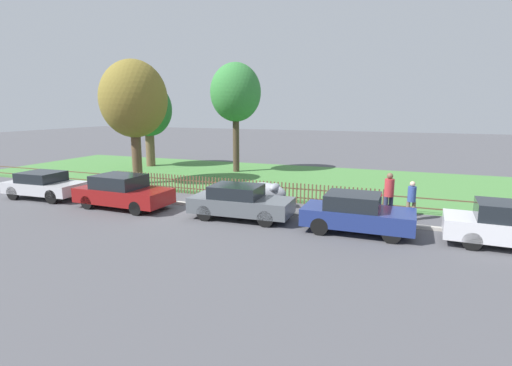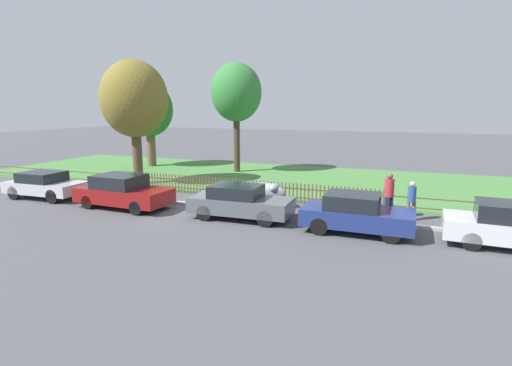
{
  "view_description": "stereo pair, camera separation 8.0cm",
  "coord_description": "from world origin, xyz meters",
  "px_view_note": "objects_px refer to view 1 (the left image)",
  "views": [
    {
      "loc": [
        7.71,
        -14.98,
        4.32
      ],
      "look_at": [
        1.54,
        0.78,
        1.1
      ],
      "focal_mm": 28.0,
      "sensor_mm": 36.0,
      "label": 1
    },
    {
      "loc": [
        7.78,
        -14.95,
        4.32
      ],
      "look_at": [
        1.54,
        0.78,
        1.1
      ],
      "focal_mm": 28.0,
      "sensor_mm": 36.0,
      "label": 2
    }
  ],
  "objects_px": {
    "covered_motorcycle": "(266,192)",
    "tree_mid_park": "(236,93)",
    "parked_car_black_saloon": "(122,192)",
    "tree_behind_motorcycle": "(134,100)",
    "tree_nearest_kerb": "(148,110)",
    "pedestrian_by_lamp": "(389,193)",
    "pedestrian_near_fence": "(412,198)",
    "parked_car_navy_estate": "(240,202)",
    "parked_car_silver_hatchback": "(44,185)",
    "parked_car_red_compact": "(356,213)"
  },
  "relations": [
    {
      "from": "parked_car_black_saloon",
      "to": "parked_car_navy_estate",
      "type": "relative_size",
      "value": 1.04
    },
    {
      "from": "parked_car_black_saloon",
      "to": "tree_behind_motorcycle",
      "type": "relative_size",
      "value": 0.61
    },
    {
      "from": "parked_car_black_saloon",
      "to": "pedestrian_near_fence",
      "type": "bearing_deg",
      "value": 13.41
    },
    {
      "from": "parked_car_black_saloon",
      "to": "tree_mid_park",
      "type": "xyz_separation_m",
      "value": [
        0.51,
        10.93,
        4.52
      ]
    },
    {
      "from": "tree_nearest_kerb",
      "to": "parked_car_silver_hatchback",
      "type": "bearing_deg",
      "value": -80.67
    },
    {
      "from": "pedestrian_near_fence",
      "to": "pedestrian_by_lamp",
      "type": "bearing_deg",
      "value": 163.42
    },
    {
      "from": "tree_behind_motorcycle",
      "to": "pedestrian_near_fence",
      "type": "bearing_deg",
      "value": -9.3
    },
    {
      "from": "parked_car_navy_estate",
      "to": "covered_motorcycle",
      "type": "relative_size",
      "value": 1.95
    },
    {
      "from": "parked_car_black_saloon",
      "to": "pedestrian_near_fence",
      "type": "xyz_separation_m",
      "value": [
        11.71,
        2.45,
        0.15
      ]
    },
    {
      "from": "parked_car_black_saloon",
      "to": "parked_car_red_compact",
      "type": "bearing_deg",
      "value": 2.39
    },
    {
      "from": "pedestrian_near_fence",
      "to": "tree_behind_motorcycle",
      "type": "bearing_deg",
      "value": 155.08
    },
    {
      "from": "parked_car_black_saloon",
      "to": "pedestrian_by_lamp",
      "type": "distance_m",
      "value": 11.15
    },
    {
      "from": "parked_car_black_saloon",
      "to": "tree_behind_motorcycle",
      "type": "bearing_deg",
      "value": 122.82
    },
    {
      "from": "tree_mid_park",
      "to": "pedestrian_by_lamp",
      "type": "height_order",
      "value": "tree_mid_park"
    },
    {
      "from": "parked_car_silver_hatchback",
      "to": "parked_car_navy_estate",
      "type": "xyz_separation_m",
      "value": [
        10.2,
        0.12,
        0.02
      ]
    },
    {
      "from": "parked_car_black_saloon",
      "to": "parked_car_navy_estate",
      "type": "distance_m",
      "value": 5.47
    },
    {
      "from": "tree_nearest_kerb",
      "to": "pedestrian_near_fence",
      "type": "distance_m",
      "value": 20.41
    },
    {
      "from": "parked_car_navy_estate",
      "to": "tree_nearest_kerb",
      "type": "xyz_separation_m",
      "value": [
        -11.99,
        10.77,
        3.43
      ]
    },
    {
      "from": "covered_motorcycle",
      "to": "tree_mid_park",
      "type": "bearing_deg",
      "value": 126.1
    },
    {
      "from": "covered_motorcycle",
      "to": "pedestrian_near_fence",
      "type": "xyz_separation_m",
      "value": [
        5.92,
        0.06,
        0.2
      ]
    },
    {
      "from": "pedestrian_by_lamp",
      "to": "pedestrian_near_fence",
      "type": "bearing_deg",
      "value": 133.76
    },
    {
      "from": "pedestrian_near_fence",
      "to": "parked_car_black_saloon",
      "type": "bearing_deg",
      "value": 176.21
    },
    {
      "from": "tree_nearest_kerb",
      "to": "pedestrian_by_lamp",
      "type": "relative_size",
      "value": 3.39
    },
    {
      "from": "parked_car_silver_hatchback",
      "to": "tree_mid_park",
      "type": "height_order",
      "value": "tree_mid_park"
    },
    {
      "from": "tree_nearest_kerb",
      "to": "parked_car_black_saloon",
      "type": "bearing_deg",
      "value": -59.36
    },
    {
      "from": "pedestrian_near_fence",
      "to": "pedestrian_by_lamp",
      "type": "xyz_separation_m",
      "value": [
        -0.84,
        0.01,
        0.15
      ]
    },
    {
      "from": "pedestrian_near_fence",
      "to": "pedestrian_by_lamp",
      "type": "distance_m",
      "value": 0.85
    },
    {
      "from": "parked_car_black_saloon",
      "to": "tree_behind_motorcycle",
      "type": "xyz_separation_m",
      "value": [
        -2.94,
        4.85,
        4.01
      ]
    },
    {
      "from": "parked_car_silver_hatchback",
      "to": "parked_car_red_compact",
      "type": "bearing_deg",
      "value": -2.09
    },
    {
      "from": "parked_car_red_compact",
      "to": "pedestrian_near_fence",
      "type": "height_order",
      "value": "pedestrian_near_fence"
    },
    {
      "from": "covered_motorcycle",
      "to": "tree_mid_park",
      "type": "xyz_separation_m",
      "value": [
        -5.28,
        8.54,
        4.57
      ]
    },
    {
      "from": "parked_car_red_compact",
      "to": "tree_mid_park",
      "type": "height_order",
      "value": "tree_mid_park"
    },
    {
      "from": "parked_car_black_saloon",
      "to": "tree_behind_motorcycle",
      "type": "height_order",
      "value": "tree_behind_motorcycle"
    },
    {
      "from": "parked_car_black_saloon",
      "to": "tree_nearest_kerb",
      "type": "distance_m",
      "value": 13.26
    },
    {
      "from": "tree_mid_park",
      "to": "tree_nearest_kerb",
      "type": "bearing_deg",
      "value": 179.21
    },
    {
      "from": "pedestrian_near_fence",
      "to": "covered_motorcycle",
      "type": "bearing_deg",
      "value": 164.98
    },
    {
      "from": "parked_car_navy_estate",
      "to": "tree_behind_motorcycle",
      "type": "height_order",
      "value": "tree_behind_motorcycle"
    },
    {
      "from": "tree_mid_park",
      "to": "pedestrian_by_lamp",
      "type": "relative_size",
      "value": 3.98
    },
    {
      "from": "parked_car_black_saloon",
      "to": "tree_nearest_kerb",
      "type": "xyz_separation_m",
      "value": [
        -6.53,
        11.03,
        3.39
      ]
    },
    {
      "from": "tree_nearest_kerb",
      "to": "pedestrian_near_fence",
      "type": "height_order",
      "value": "tree_nearest_kerb"
    },
    {
      "from": "tree_nearest_kerb",
      "to": "pedestrian_by_lamp",
      "type": "distance_m",
      "value": 19.64
    },
    {
      "from": "parked_car_silver_hatchback",
      "to": "parked_car_red_compact",
      "type": "xyz_separation_m",
      "value": [
        14.68,
        0.0,
        0.03
      ]
    },
    {
      "from": "parked_car_navy_estate",
      "to": "tree_behind_motorcycle",
      "type": "xyz_separation_m",
      "value": [
        -8.4,
        4.59,
        4.05
      ]
    },
    {
      "from": "parked_car_silver_hatchback",
      "to": "parked_car_black_saloon",
      "type": "relative_size",
      "value": 0.91
    },
    {
      "from": "parked_car_silver_hatchback",
      "to": "pedestrian_by_lamp",
      "type": "distance_m",
      "value": 15.79
    },
    {
      "from": "parked_car_black_saloon",
      "to": "covered_motorcycle",
      "type": "bearing_deg",
      "value": 24.03
    },
    {
      "from": "parked_car_black_saloon",
      "to": "pedestrian_by_lamp",
      "type": "height_order",
      "value": "pedestrian_by_lamp"
    },
    {
      "from": "tree_mid_park",
      "to": "pedestrian_near_fence",
      "type": "distance_m",
      "value": 14.71
    },
    {
      "from": "covered_motorcycle",
      "to": "pedestrian_near_fence",
      "type": "relative_size",
      "value": 1.35
    },
    {
      "from": "covered_motorcycle",
      "to": "pedestrian_by_lamp",
      "type": "distance_m",
      "value": 5.1
    }
  ]
}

